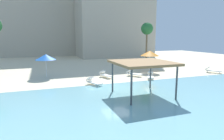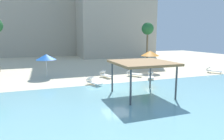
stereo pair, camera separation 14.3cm
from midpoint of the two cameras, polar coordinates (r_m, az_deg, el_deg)
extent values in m
plane|color=beige|center=(18.12, 1.08, -5.09)|extent=(80.00, 80.00, 0.00)
cube|color=#7AB7C1|center=(13.56, 9.23, -10.19)|extent=(44.00, 13.50, 0.04)
cylinder|color=#42474C|center=(16.43, -0.10, -2.09)|extent=(0.14, 0.14, 2.52)
cylinder|color=#42474C|center=(17.97, 10.82, -1.26)|extent=(0.14, 0.14, 2.52)
cylinder|color=#42474C|center=(13.18, 5.31, -5.04)|extent=(0.14, 0.14, 2.52)
cylinder|color=#42474C|center=(15.05, 17.89, -3.63)|extent=(0.14, 0.14, 2.52)
cube|color=olive|center=(15.32, 8.62, 2.09)|extent=(4.32, 4.32, 0.18)
cylinder|color=silver|center=(23.84, -18.59, 0.41)|extent=(0.06, 0.06, 2.01)
cone|color=blue|center=(23.68, -18.75, 3.56)|extent=(2.28, 2.28, 0.63)
cylinder|color=silver|center=(26.46, 10.62, 1.75)|extent=(0.06, 0.06, 2.15)
cone|color=orange|center=(26.32, 10.72, 4.78)|extent=(2.42, 2.42, 0.67)
cylinder|color=white|center=(21.42, 11.56, -2.70)|extent=(0.05, 0.05, 0.22)
cylinder|color=white|center=(21.40, 10.27, -2.67)|extent=(0.05, 0.05, 0.22)
cylinder|color=white|center=(22.82, 11.41, -1.95)|extent=(0.05, 0.05, 0.22)
cylinder|color=white|center=(22.81, 10.21, -1.92)|extent=(0.05, 0.05, 0.22)
cube|color=white|center=(22.08, 10.87, -1.89)|extent=(1.40, 1.86, 0.10)
cube|color=white|center=(22.76, 10.84, -0.85)|extent=(0.77, 0.74, 0.40)
cylinder|color=white|center=(22.01, -0.44, -2.18)|extent=(0.05, 0.05, 0.22)
cylinder|color=white|center=(21.76, -1.50, -2.32)|extent=(0.05, 0.05, 0.22)
cylinder|color=white|center=(23.20, -2.41, -1.58)|extent=(0.05, 0.05, 0.22)
cylinder|color=white|center=(22.96, -3.43, -1.71)|extent=(0.05, 0.05, 0.22)
cube|color=white|center=(22.45, -1.97, -1.54)|extent=(1.01, 1.89, 0.10)
cube|color=white|center=(23.02, -2.95, -0.57)|extent=(0.70, 0.64, 0.40)
cylinder|color=white|center=(23.29, 8.16, -1.63)|extent=(0.05, 0.05, 0.22)
cylinder|color=white|center=(22.87, 7.58, -1.82)|extent=(0.05, 0.05, 0.22)
cylinder|color=white|center=(24.00, 5.16, -1.24)|extent=(0.05, 0.05, 0.22)
cylinder|color=white|center=(23.60, 4.54, -1.41)|extent=(0.05, 0.05, 0.22)
cube|color=white|center=(23.40, 6.34, -1.14)|extent=(1.48, 1.84, 0.10)
cube|color=white|center=(23.74, 4.82, -0.29)|extent=(0.78, 0.75, 0.40)
cylinder|color=white|center=(28.78, 28.63, -0.58)|extent=(0.05, 0.05, 0.22)
cylinder|color=white|center=(28.32, 28.47, -0.72)|extent=(0.05, 0.05, 0.22)
cylinder|color=white|center=(29.04, 25.83, -0.29)|extent=(0.05, 0.05, 0.22)
cylinder|color=white|center=(28.57, 25.63, -0.42)|extent=(0.05, 0.05, 0.22)
cube|color=white|center=(28.64, 27.16, -0.19)|extent=(1.47, 1.84, 0.10)
cube|color=white|center=(28.74, 25.75, 0.51)|extent=(0.78, 0.75, 0.40)
cylinder|color=white|center=(18.55, -3.38, -4.41)|extent=(0.05, 0.05, 0.22)
cylinder|color=white|center=(18.27, -4.57, -4.64)|extent=(0.05, 0.05, 0.22)
cylinder|color=white|center=(19.68, -5.98, -3.64)|extent=(0.05, 0.05, 0.22)
cylinder|color=white|center=(19.41, -7.14, -3.84)|extent=(0.05, 0.05, 0.22)
cube|color=white|center=(18.93, -5.31, -3.65)|extent=(1.22, 1.89, 0.10)
cube|color=white|center=(19.46, -6.62, -2.48)|extent=(0.74, 0.69, 0.40)
cylinder|color=brown|center=(32.37, 9.79, 6.17)|extent=(0.28, 0.28, 5.54)
sphere|color=#286B33|center=(32.35, 9.95, 11.69)|extent=(1.90, 1.90, 1.90)
cube|color=#B2A893|center=(54.31, -23.65, 15.30)|extent=(23.95, 9.60, 21.59)
cube|color=#B2A893|center=(47.82, 0.56, 16.95)|extent=(17.01, 8.97, 21.56)
camera|label=1|loc=(0.07, -90.21, -0.03)|focal=31.66mm
camera|label=2|loc=(0.07, 89.79, 0.03)|focal=31.66mm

